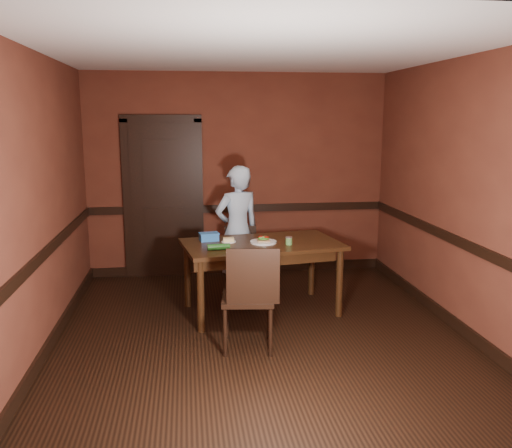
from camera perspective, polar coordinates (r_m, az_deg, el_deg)
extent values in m
cube|color=black|center=(5.47, 0.48, -11.57)|extent=(4.00, 4.50, 0.01)
cube|color=white|center=(5.08, 0.53, 17.78)|extent=(4.00, 4.50, 0.01)
cube|color=#58271A|center=(7.32, -1.92, 5.16)|extent=(4.00, 0.02, 2.70)
cube|color=#58271A|center=(2.94, 6.55, -4.00)|extent=(4.00, 0.02, 2.70)
cube|color=#58271A|center=(5.22, -21.79, 1.94)|extent=(0.02, 4.50, 2.70)
cube|color=#58271A|center=(5.73, 20.75, 2.77)|extent=(0.02, 4.50, 2.70)
cube|color=black|center=(7.37, -1.89, 1.67)|extent=(4.00, 0.03, 0.10)
cube|color=black|center=(5.31, -21.29, -2.85)|extent=(0.03, 4.50, 0.10)
cube|color=black|center=(5.80, 20.32, -1.63)|extent=(0.03, 4.50, 0.10)
cube|color=black|center=(7.55, -1.84, -4.63)|extent=(4.00, 0.03, 0.12)
cube|color=black|center=(5.56, -20.66, -11.29)|extent=(0.03, 4.50, 0.12)
cube|color=black|center=(6.03, 19.77, -9.44)|extent=(0.03, 4.50, 0.12)
cube|color=black|center=(7.30, -9.72, 2.42)|extent=(0.85, 0.04, 2.05)
cube|color=black|center=(7.35, -13.41, 2.34)|extent=(0.10, 0.06, 2.15)
cube|color=black|center=(7.31, -5.99, 2.53)|extent=(0.10, 0.06, 2.15)
cube|color=black|center=(7.24, -9.99, 10.88)|extent=(1.05, 0.06, 0.10)
cube|color=black|center=(5.97, 0.59, -5.62)|extent=(1.80, 1.20, 0.78)
imported|color=#A0BED9|center=(6.50, -1.97, -0.68)|extent=(0.66, 0.55, 1.56)
cylinder|color=white|center=(5.85, 0.77, -1.93)|extent=(0.29, 0.29, 0.01)
cube|color=#A37B4F|center=(5.85, 0.77, -1.77)|extent=(0.13, 0.12, 0.02)
ellipsoid|color=#40902A|center=(5.84, 0.77, -1.53)|extent=(0.12, 0.11, 0.03)
cylinder|color=#B0130A|center=(5.85, 0.49, -1.33)|extent=(0.05, 0.05, 0.01)
cylinder|color=#B0130A|center=(5.83, 1.11, -1.37)|extent=(0.05, 0.05, 0.01)
cylinder|color=#88A855|center=(5.81, 0.49, -1.43)|extent=(0.04, 0.04, 0.01)
cylinder|color=#88A855|center=(5.87, 1.00, -1.30)|extent=(0.04, 0.04, 0.01)
cylinder|color=#88A855|center=(5.84, 0.78, -1.37)|extent=(0.04, 0.04, 0.01)
cylinder|color=#548D42|center=(5.77, 3.48, -1.83)|extent=(0.07, 0.07, 0.07)
cylinder|color=#B6B6B6|center=(5.76, 3.49, -1.41)|extent=(0.07, 0.07, 0.01)
cylinder|color=white|center=(5.89, -2.91, -1.87)|extent=(0.16, 0.16, 0.01)
cube|color=#DDC179|center=(5.89, -2.91, -1.64)|extent=(0.12, 0.08, 0.04)
cube|color=blue|center=(5.97, -4.98, -1.40)|extent=(0.22, 0.17, 0.08)
cube|color=blue|center=(5.96, -4.98, -0.98)|extent=(0.23, 0.18, 0.01)
cylinder|color=#194815|center=(5.55, -3.96, -2.42)|extent=(0.23, 0.08, 0.06)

